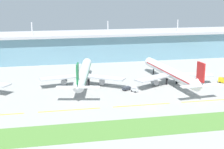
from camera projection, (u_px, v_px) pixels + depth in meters
ground_plane at (150, 108)px, 151.17m from camera, size 600.00×600.00×0.00m
terminal_building at (107, 45)px, 256.20m from camera, size 288.00×34.00×30.29m
airliner_near_middle at (83, 74)px, 186.08m from camera, size 47.86×67.05×18.90m
airliner_far_middle at (171, 73)px, 188.77m from camera, size 48.52×70.37×18.90m
taxiway_stripe_mid_west at (70, 110)px, 148.02m from camera, size 28.00×0.70×0.04m
taxiway_stripe_centre at (142, 105)px, 154.42m from camera, size 28.00×0.70×0.04m
taxiway_stripe_mid_east at (208, 101)px, 160.81m from camera, size 28.00×0.70×0.04m
grass_verge at (166, 125)px, 131.55m from camera, size 300.00×18.00×0.10m
pushback_tug at (126, 88)px, 177.26m from camera, size 5.01×4.09×1.85m
baggage_cart at (135, 90)px, 174.23m from camera, size 3.61×3.97×2.48m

